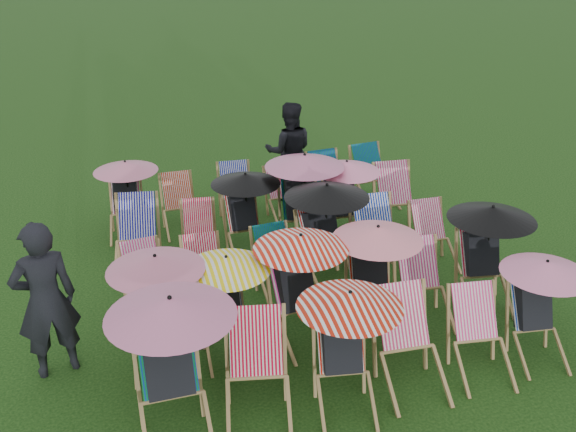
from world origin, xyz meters
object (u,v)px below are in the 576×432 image
object	(u,v)px
deckchair_5	(540,309)
person_left	(45,300)
person_rear	(289,151)
deckchair_29	(375,177)
deckchair_0	(172,368)

from	to	relation	value
deckchair_5	person_left	xyz separation A→B (m)	(-5.19, 1.29, 0.29)
deckchair_5	person_rear	bearing A→B (deg)	112.11
person_left	person_rear	xyz separation A→B (m)	(3.86, 3.87, -0.03)
deckchair_5	deckchair_29	world-z (taller)	deckchair_5
person_left	deckchair_29	bearing A→B (deg)	-161.68
deckchair_29	person_rear	distance (m)	1.54
person_rear	deckchair_0	bearing A→B (deg)	75.65
deckchair_0	deckchair_5	size ratio (longest dim) A/B	1.24
deckchair_0	deckchair_29	xyz separation A→B (m)	(4.08, 4.53, -0.28)
person_left	deckchair_0	bearing A→B (deg)	117.35
deckchair_5	person_left	world-z (taller)	person_left
deckchair_0	deckchair_29	world-z (taller)	deckchair_0
deckchair_0	person_left	xyz separation A→B (m)	(-1.13, 1.31, 0.14)
deckchair_0	person_left	world-z (taller)	person_left
deckchair_0	deckchair_5	distance (m)	4.06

